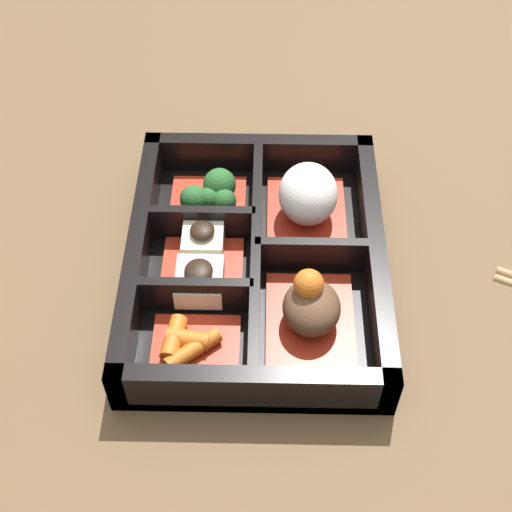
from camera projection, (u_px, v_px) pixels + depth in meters
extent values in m
plane|color=brown|center=(256.00, 275.00, 0.61)|extent=(3.00, 3.00, 0.00)
cube|color=black|center=(256.00, 271.00, 0.61)|extent=(0.26, 0.21, 0.01)
cube|color=black|center=(139.00, 256.00, 0.59)|extent=(0.26, 0.01, 0.04)
cube|color=black|center=(374.00, 260.00, 0.59)|extent=(0.26, 0.01, 0.04)
cube|color=black|center=(259.00, 157.00, 0.67)|extent=(0.01, 0.21, 0.04)
cube|color=black|center=(253.00, 390.00, 0.51)|extent=(0.01, 0.21, 0.04)
cube|color=black|center=(255.00, 258.00, 0.59)|extent=(0.23, 0.01, 0.04)
cube|color=black|center=(204.00, 227.00, 0.61)|extent=(0.01, 0.09, 0.04)
cube|color=black|center=(197.00, 299.00, 0.56)|extent=(0.01, 0.09, 0.04)
cube|color=black|center=(310.00, 259.00, 0.59)|extent=(0.01, 0.09, 0.04)
cube|color=#B22D19|center=(306.00, 216.00, 0.64)|extent=(0.09, 0.07, 0.01)
ellipsoid|color=silver|center=(308.00, 194.00, 0.61)|extent=(0.06, 0.05, 0.05)
cube|color=#B22D19|center=(310.00, 322.00, 0.56)|extent=(0.09, 0.07, 0.01)
ellipsoid|color=brown|center=(312.00, 308.00, 0.55)|extent=(0.05, 0.05, 0.04)
sphere|color=#D1661E|center=(309.00, 284.00, 0.54)|extent=(0.02, 0.02, 0.02)
cube|color=#B22D19|center=(208.00, 201.00, 0.65)|extent=(0.06, 0.07, 0.01)
sphere|color=#265B28|center=(194.00, 199.00, 0.63)|extent=(0.02, 0.02, 0.02)
sphere|color=#265B28|center=(192.00, 198.00, 0.63)|extent=(0.02, 0.02, 0.02)
sphere|color=#265B28|center=(224.00, 201.00, 0.63)|extent=(0.02, 0.02, 0.02)
sphere|color=#265B28|center=(210.00, 198.00, 0.63)|extent=(0.02, 0.02, 0.02)
sphere|color=#265B28|center=(220.00, 185.00, 0.64)|extent=(0.03, 0.03, 0.03)
cube|color=#B22D19|center=(202.00, 269.00, 0.60)|extent=(0.06, 0.07, 0.01)
cube|color=beige|center=(203.00, 241.00, 0.60)|extent=(0.04, 0.03, 0.02)
ellipsoid|color=black|center=(202.00, 230.00, 0.59)|extent=(0.02, 0.02, 0.01)
cube|color=beige|center=(200.00, 282.00, 0.57)|extent=(0.04, 0.04, 0.02)
ellipsoid|color=black|center=(199.00, 271.00, 0.56)|extent=(0.02, 0.02, 0.01)
cube|color=#B22D19|center=(196.00, 344.00, 0.55)|extent=(0.05, 0.07, 0.01)
cylinder|color=#D1661E|center=(193.00, 350.00, 0.54)|extent=(0.04, 0.04, 0.01)
cylinder|color=#D1661E|center=(188.00, 339.00, 0.54)|extent=(0.02, 0.03, 0.01)
cylinder|color=#D1661E|center=(174.00, 338.00, 0.54)|extent=(0.04, 0.02, 0.01)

